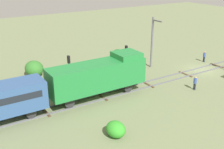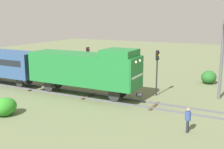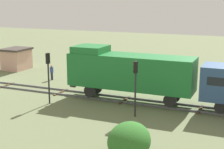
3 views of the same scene
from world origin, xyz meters
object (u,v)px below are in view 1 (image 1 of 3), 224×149
(worker_near_track, at_px, (204,56))
(catenary_mast, at_px, (152,41))
(traffic_signal_mid, at_px, (126,56))
(worker_by_signal, at_px, (195,82))
(locomotive, at_px, (99,75))
(traffic_signal_far, at_px, (69,67))

(worker_near_track, relative_size, catenary_mast, 0.23)
(traffic_signal_mid, height_order, worker_near_track, traffic_signal_mid)
(worker_by_signal, bearing_deg, catenary_mast, -84.61)
(worker_near_track, bearing_deg, locomotive, 161.32)
(catenary_mast, bearing_deg, traffic_signal_mid, 105.35)
(locomotive, distance_m, worker_near_track, 20.27)
(locomotive, relative_size, traffic_signal_far, 2.68)
(worker_near_track, height_order, worker_by_signal, same)
(traffic_signal_far, bearing_deg, locomotive, -151.85)
(locomotive, xyz_separation_m, catenary_mast, (4.93, -11.60, 1.13))
(traffic_signal_far, relative_size, catenary_mast, 0.59)
(traffic_signal_far, height_order, worker_near_track, traffic_signal_far)
(locomotive, xyz_separation_m, traffic_signal_far, (3.60, 1.93, 0.23))
(traffic_signal_far, distance_m, worker_near_track, 22.10)
(traffic_signal_mid, xyz_separation_m, catenary_mast, (1.53, -5.58, 0.84))
(catenary_mast, bearing_deg, worker_near_track, -106.68)
(locomotive, xyz_separation_m, traffic_signal_mid, (3.40, -6.01, 0.29))
(worker_by_signal, bearing_deg, traffic_signal_mid, -47.37)
(locomotive, height_order, worker_by_signal, locomotive)
(traffic_signal_mid, relative_size, traffic_signal_far, 1.02)
(locomotive, distance_m, worker_by_signal, 11.66)
(traffic_signal_mid, xyz_separation_m, traffic_signal_far, (0.20, 7.94, -0.06))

